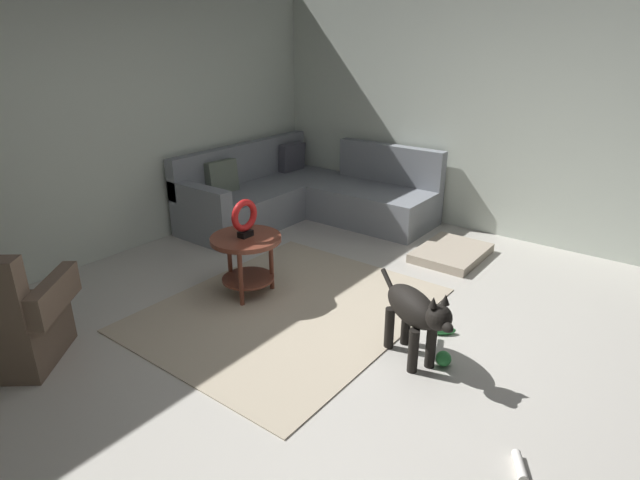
% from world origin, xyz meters
% --- Properties ---
extents(ground_plane, '(6.00, 6.00, 0.10)m').
position_xyz_m(ground_plane, '(0.00, 0.00, -0.05)').
color(ground_plane, beige).
extents(wall_back, '(6.00, 0.12, 2.70)m').
position_xyz_m(wall_back, '(0.00, 2.94, 1.35)').
color(wall_back, silver).
rests_on(wall_back, ground_plane).
extents(wall_right, '(0.12, 6.00, 2.70)m').
position_xyz_m(wall_right, '(2.94, 0.00, 1.35)').
color(wall_right, silver).
rests_on(wall_right, ground_plane).
extents(area_rug, '(2.30, 1.90, 0.01)m').
position_xyz_m(area_rug, '(0.15, 0.70, 0.01)').
color(area_rug, '#BCAD93').
rests_on(area_rug, ground_plane).
extents(sectional_couch, '(2.20, 2.25, 0.88)m').
position_xyz_m(sectional_couch, '(1.99, 2.02, 0.29)').
color(sectional_couch, gray).
rests_on(sectional_couch, ground_plane).
extents(armchair, '(0.97, 1.00, 0.88)m').
position_xyz_m(armchair, '(-1.58, 1.73, 0.32)').
color(armchair, brown).
rests_on(armchair, ground_plane).
extents(side_table, '(0.60, 0.60, 0.54)m').
position_xyz_m(side_table, '(0.15, 1.16, 0.42)').
color(side_table, brown).
rests_on(side_table, ground_plane).
extents(torus_sculpture, '(0.28, 0.08, 0.33)m').
position_xyz_m(torus_sculpture, '(0.15, 1.16, 0.71)').
color(torus_sculpture, black).
rests_on(torus_sculpture, side_table).
extents(dog_bed_mat, '(0.80, 0.60, 0.09)m').
position_xyz_m(dog_bed_mat, '(1.98, 0.08, 0.04)').
color(dog_bed_mat, '#B2A38E').
rests_on(dog_bed_mat, ground_plane).
extents(dog, '(0.47, 0.76, 0.63)m').
position_xyz_m(dog, '(0.13, -0.45, 0.38)').
color(dog, black).
rests_on(dog, ground_plane).
extents(dog_toy_ball, '(0.11, 0.11, 0.11)m').
position_xyz_m(dog_toy_ball, '(0.20, -0.65, 0.05)').
color(dog_toy_ball, green).
rests_on(dog_toy_ball, ground_plane).
extents(dog_toy_rope, '(0.19, 0.14, 0.05)m').
position_xyz_m(dog_toy_rope, '(-0.41, -1.37, 0.03)').
color(dog_toy_rope, silver).
rests_on(dog_toy_rope, ground_plane).
extents(dog_toy_bone, '(0.16, 0.18, 0.06)m').
position_xyz_m(dog_toy_bone, '(0.58, -0.49, 0.03)').
color(dog_toy_bone, green).
rests_on(dog_toy_bone, ground_plane).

